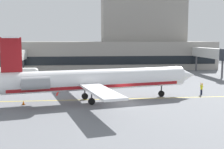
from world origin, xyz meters
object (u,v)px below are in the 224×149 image
pushback_tractor (137,76)px  belt_loader (157,75)px  marshaller (201,89)px  fuel_tank (23,72)px  baggage_tug (42,77)px  regional_jet (93,80)px

pushback_tractor → belt_loader: size_ratio=0.84×
marshaller → fuel_tank: bearing=142.5°
pushback_tractor → marshaller: bearing=-66.5°
baggage_tug → fuel_tank: bearing=126.5°
regional_jet → marshaller: 17.44m
pushback_tractor → belt_loader: 5.82m
pushback_tractor → marshaller: size_ratio=1.86×
regional_jet → baggage_tug: size_ratio=9.21×
baggage_tug → marshaller: (26.65, -17.58, 0.08)m
regional_jet → belt_loader: regional_jet is taller
belt_loader → fuel_tank: size_ratio=0.61×
regional_jet → pushback_tractor: 21.93m
regional_jet → pushback_tractor: bearing=62.8°
baggage_tug → marshaller: size_ratio=1.86×
belt_loader → pushback_tractor: bearing=-149.6°
pushback_tractor → marshaller: pushback_tractor is taller
baggage_tug → belt_loader: bearing=3.6°
baggage_tug → marshaller: baggage_tug is taller
belt_loader → fuel_tank: 29.95m
belt_loader → marshaller: size_ratio=2.23×
belt_loader → marshaller: (2.01, -19.13, 0.07)m
pushback_tractor → fuel_tank: 25.77m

